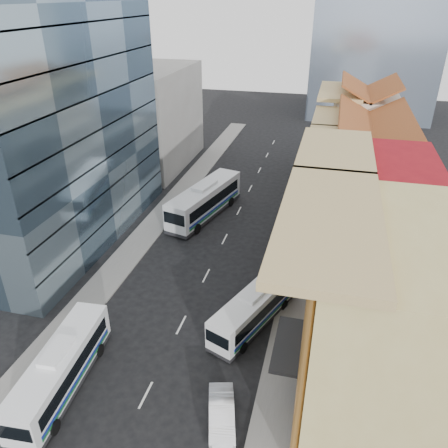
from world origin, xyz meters
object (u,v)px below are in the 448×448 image
(sedan_right, at_px, (222,414))
(bus_left_near, at_px, (61,368))
(office_tower, at_px, (39,92))
(bus_right, at_px, (254,307))
(bus_left_far, at_px, (205,200))
(shophouse_tan, at_px, (383,319))

(sedan_right, bearing_deg, bus_left_near, 163.36)
(office_tower, height_order, bus_right, office_tower)
(bus_left_near, xyz_separation_m, sedan_right, (10.80, -0.13, -0.91))
(bus_left_far, distance_m, bus_right, 19.40)
(office_tower, height_order, bus_left_near, office_tower)
(shophouse_tan, distance_m, bus_left_near, 20.51)
(shophouse_tan, height_order, bus_left_far, shophouse_tan)
(bus_left_far, distance_m, sedan_right, 28.02)
(office_tower, distance_m, bus_left_near, 25.65)
(bus_right, xyz_separation_m, sedan_right, (-0.20, -9.41, -0.83))
(shophouse_tan, bearing_deg, sedan_right, -151.32)
(bus_left_near, bearing_deg, sedan_right, -5.08)
(bus_left_far, bearing_deg, shophouse_tan, -36.98)
(sedan_right, bearing_deg, office_tower, 124.01)
(bus_right, bearing_deg, sedan_right, -69.42)
(shophouse_tan, xyz_separation_m, office_tower, (-31.00, 14.00, 9.00))
(office_tower, bearing_deg, bus_right, -22.56)
(office_tower, height_order, sedan_right, office_tower)
(office_tower, relative_size, bus_left_near, 2.94)
(bus_left_near, distance_m, bus_left_far, 26.48)
(bus_right, bearing_deg, bus_left_near, -118.09)
(shophouse_tan, relative_size, bus_left_far, 1.11)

